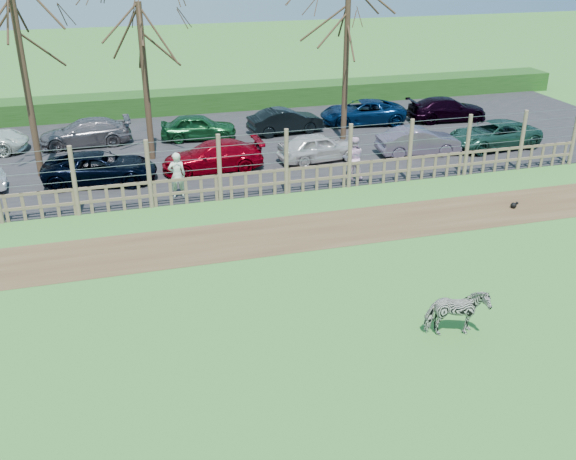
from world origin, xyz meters
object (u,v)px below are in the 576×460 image
object	(u,v)px
zebra	(456,313)
car_9	(85,133)
tree_left	(17,32)
car_3	(213,156)
car_10	(198,127)
car_13	(447,109)
car_6	(493,135)
visitor_b	(353,158)
car_5	(419,141)
visitor_a	(177,175)
car_12	(363,112)
tree_mid	(142,44)
crow	(514,205)
tree_right	(347,25)
car_2	(100,168)
car_11	(285,121)
car_4	(319,147)

from	to	relation	value
zebra	car_9	distance (m)	20.40
tree_left	car_9	size ratio (longest dim) A/B	1.90
car_3	car_10	distance (m)	4.58
car_13	car_10	bearing A→B (deg)	93.61
tree_left	car_6	xyz separation A→B (m)	(19.54, -1.65, -4.98)
visitor_b	car_3	size ratio (longest dim) A/B	0.42
car_5	zebra	bearing A→B (deg)	161.71
zebra	visitor_b	bearing A→B (deg)	0.87
visitor_a	car_13	xyz separation A→B (m)	(14.83, 7.08, -0.26)
visitor_a	car_5	xyz separation A→B (m)	(10.80, 2.23, -0.26)
car_5	car_12	xyz separation A→B (m)	(-0.45, 5.45, 0.00)
car_6	car_9	distance (m)	18.62
tree_mid	crow	xyz separation A→B (m)	(11.91, -9.10, -4.75)
tree_right	visitor_a	bearing A→B (deg)	-147.60
tree_left	car_3	xyz separation A→B (m)	(6.78, -1.26, -4.98)
visitor_a	car_2	size ratio (longest dim) A/B	0.40
car_10	tree_mid	bearing A→B (deg)	141.30
tree_left	car_2	size ratio (longest dim) A/B	1.82
tree_left	car_5	size ratio (longest dim) A/B	2.16
tree_left	zebra	xyz separation A→B (m)	(10.37, -14.69, -5.00)
car_6	car_11	xyz separation A→B (m)	(-8.41, 4.87, 0.00)
visitor_b	car_11	bearing A→B (deg)	-69.61
crow	car_13	size ratio (longest dim) A/B	0.07
car_4	car_9	xyz separation A→B (m)	(-9.61, 5.04, 0.00)
tree_left	visitor_a	world-z (taller)	tree_left
car_2	car_10	distance (m)	6.64
car_4	car_13	xyz separation A→B (m)	(8.51, 4.44, 0.00)
car_2	car_12	distance (m)	14.10
tree_mid	visitor_a	world-z (taller)	tree_mid
zebra	car_13	xyz separation A→B (m)	(9.49, 17.89, 0.02)
car_2	tree_left	bearing A→B (deg)	64.82
car_10	car_12	bearing A→B (deg)	-79.72
tree_right	car_13	distance (m)	8.03
visitor_b	car_12	xyz separation A→B (m)	(3.47, 7.61, -0.26)
tree_left	car_12	size ratio (longest dim) A/B	1.82
car_2	car_4	xyz separation A→B (m)	(9.02, 0.26, 0.00)
visitor_b	car_9	world-z (taller)	visitor_b
car_4	visitor_a	bearing A→B (deg)	105.84
visitor_a	car_6	bearing A→B (deg)	-169.86
crow	car_12	size ratio (longest dim) A/B	0.07
tree_right	visitor_b	bearing A→B (deg)	-106.56
zebra	car_6	xyz separation A→B (m)	(9.17, 13.03, 0.02)
visitor_b	car_4	bearing A→B (deg)	-63.55
car_12	visitor_a	bearing A→B (deg)	-45.75
car_2	car_5	size ratio (longest dim) A/B	1.19
car_9	tree_right	bearing A→B (deg)	77.01
car_11	visitor_b	bearing A→B (deg)	179.96
car_2	car_9	bearing A→B (deg)	14.00
tree_left	car_3	world-z (taller)	tree_left
car_2	car_5	bearing A→B (deg)	-82.98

